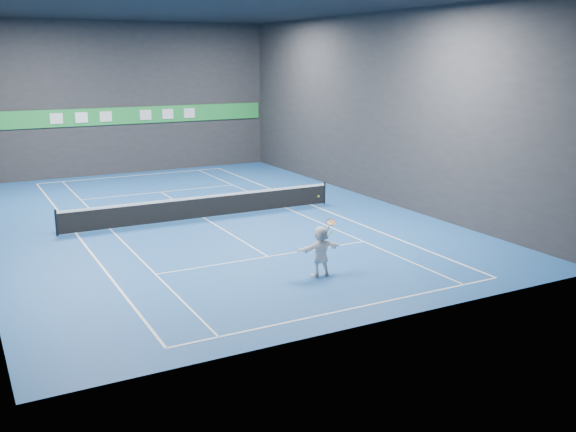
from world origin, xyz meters
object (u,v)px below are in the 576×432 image
tennis_ball (319,196)px  tennis_net (204,206)px  player (321,251)px  tennis_racket (330,224)px

tennis_ball → tennis_net: tennis_ball is taller
player → tennis_net: player is taller
player → tennis_racket: (0.37, 0.05, 0.85)m
player → tennis_ball: size_ratio=23.76×
tennis_ball → player: bearing=-44.5°
tennis_net → tennis_racket: tennis_racket is taller
tennis_ball → tennis_net: (-0.55, 8.95, -2.09)m
player → tennis_ball: tennis_ball is taller
player → tennis_ball: (-0.07, 0.06, 1.80)m
tennis_ball → tennis_net: size_ratio=0.01×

